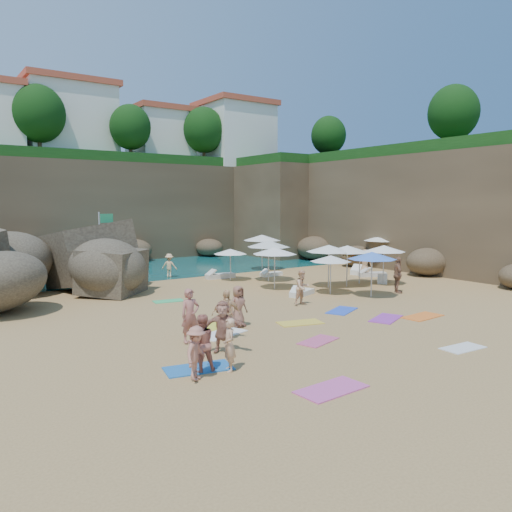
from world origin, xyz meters
TOP-DOWN VIEW (x-y plane):
  - ground at (0.00, 0.00)m, footprint 120.00×120.00m
  - seawater at (0.00, 30.00)m, footprint 120.00×120.00m
  - cliff_back at (2.00, 25.00)m, footprint 44.00×8.00m
  - cliff_right at (19.00, 8.00)m, footprint 8.00×30.00m
  - cliff_corner at (17.00, 20.00)m, footprint 10.00×12.00m
  - clifftop_buildings at (2.96, 25.79)m, footprint 28.48×9.48m
  - clifftop_trees at (4.78, 19.52)m, footprint 35.60×23.82m
  - rock_outcrop at (-8.01, 8.49)m, footprint 9.89×7.90m
  - flag_pole at (-4.14, 8.80)m, footprint 0.83×0.20m
  - parasol_0 at (5.06, 6.09)m, footprint 2.62×2.62m
  - parasol_1 at (3.27, 7.58)m, footprint 2.06×2.06m
  - parasol_2 at (7.60, 10.34)m, footprint 2.64×2.64m
  - parasol_3 at (15.36, 6.35)m, footprint 2.50×2.50m
  - parasol_5 at (3.68, 3.62)m, footprint 2.45×2.45m
  - parasol_6 at (8.90, 2.26)m, footprint 2.10×2.10m
  - parasol_7 at (7.55, 1.94)m, footprint 2.48×2.48m
  - parasol_8 at (6.51, 2.34)m, footprint 2.54×2.54m
  - parasol_9 at (9.75, 1.20)m, footprint 2.43×2.43m
  - parasol_10 at (6.31, -1.02)m, footprint 2.44×2.44m
  - parasol_11 at (5.20, 0.79)m, footprint 2.15×2.15m
  - lounger_0 at (6.44, 7.66)m, footprint 1.56×0.58m
  - lounger_1 at (3.21, 8.71)m, footprint 1.90×0.71m
  - lounger_2 at (12.14, 5.14)m, footprint 2.18×1.32m
  - lounger_3 at (3.72, 1.31)m, footprint 1.81×1.17m
  - lounger_4 at (11.70, 3.80)m, footprint 1.84×1.22m
  - lounger_5 at (10.48, 1.88)m, footprint 1.65×1.53m
  - towel_0 at (-6.07, -5.74)m, footprint 2.09×1.34m
  - towel_1 at (-4.02, -9.10)m, footprint 1.95×1.06m
  - towel_3 at (-2.83, -1.66)m, footprint 1.90×1.32m
  - towel_4 at (-0.16, -3.20)m, footprint 1.92×1.29m
  - towel_5 at (-3.57, -2.86)m, footprint 2.07×1.47m
  - towel_6 at (3.22, -4.65)m, footprint 2.02×1.54m
  - towel_8 at (2.80, -2.52)m, footprint 1.97×1.54m
  - towel_9 at (-1.30, -5.55)m, footprint 1.74×1.21m
  - towel_10 at (4.77, -5.28)m, footprint 1.90×1.05m
  - towel_11 at (-2.59, 3.83)m, footprint 1.54×0.93m
  - towel_12 at (-3.54, -1.87)m, footprint 2.09×1.54m
  - towel_13 at (2.06, -8.89)m, footprint 1.57×0.85m
  - person_stand_1 at (-6.11, -6.00)m, footprint 0.92×0.78m
  - person_stand_2 at (0.72, 10.85)m, footprint 1.00×0.96m
  - person_stand_3 at (8.33, -1.02)m, footprint 1.03×1.19m
  - person_stand_4 at (11.46, 4.22)m, footprint 0.96×0.85m
  - person_stand_6 at (-5.42, -6.39)m, footprint 0.51×0.64m
  - person_lie_0 at (-6.55, -6.53)m, footprint 1.64×1.73m
  - person_lie_1 at (-3.81, -3.57)m, footprint 1.60×1.99m
  - person_lie_2 at (-2.51, -2.31)m, footprint 0.98×1.66m
  - person_lie_3 at (-4.67, -4.78)m, footprint 2.18×2.21m
  - person_lie_4 at (-5.04, -3.24)m, footprint 0.73×1.86m
  - person_lie_5 at (2.16, -0.56)m, footprint 0.83×1.63m

SIDE VIEW (x-z plane):
  - ground at x=0.00m, z-range 0.00..0.00m
  - rock_outcrop at x=-8.01m, z-range -1.83..1.83m
  - seawater at x=0.00m, z-range 0.00..0.00m
  - towel_11 at x=-2.59m, z-range 0.00..0.03m
  - towel_13 at x=2.06m, z-range 0.00..0.03m
  - towel_9 at x=-1.30m, z-range 0.00..0.03m
  - towel_3 at x=-2.83m, z-range 0.00..0.03m
  - towel_4 at x=-0.16m, z-range 0.00..0.03m
  - towel_8 at x=2.80m, z-range 0.00..0.03m
  - towel_6 at x=3.22m, z-range 0.00..0.03m
  - towel_10 at x=4.77m, z-range 0.00..0.03m
  - towel_5 at x=-3.57m, z-range 0.00..0.03m
  - towel_12 at x=-3.54m, z-range 0.00..0.03m
  - towel_1 at x=-4.02m, z-range 0.00..0.03m
  - towel_0 at x=-6.07m, z-range 0.00..0.03m
  - lounger_0 at x=6.44m, z-range 0.00..0.24m
  - lounger_5 at x=10.48m, z-range 0.00..0.26m
  - lounger_3 at x=3.72m, z-range 0.00..0.27m
  - lounger_4 at x=11.70m, z-range 0.00..0.27m
  - lounger_1 at x=3.21m, z-range 0.00..0.29m
  - lounger_2 at x=12.14m, z-range 0.00..0.32m
  - person_lie_0 at x=-6.55m, z-range 0.00..0.39m
  - person_lie_2 at x=-2.51m, z-range 0.00..0.42m
  - person_lie_1 at x=-3.81m, z-range 0.00..0.42m
  - person_lie_3 at x=-4.67m, z-range 0.00..0.44m
  - person_lie_4 at x=-5.04m, z-range 0.00..0.44m
  - person_lie_5 at x=2.16m, z-range 0.00..0.61m
  - person_stand_2 at x=0.72m, z-range 0.00..1.52m
  - person_stand_6 at x=-5.42m, z-range 0.00..1.52m
  - person_stand_1 at x=-6.11m, z-range 0.00..1.66m
  - person_stand_4 at x=11.46m, z-range 0.00..1.73m
  - person_stand_3 at x=8.33m, z-range 0.00..1.92m
  - parasol_1 at x=3.27m, z-range 0.81..2.76m
  - parasol_6 at x=8.90m, z-range 0.83..2.81m
  - parasol_11 at x=5.20m, z-range 0.85..2.88m
  - parasol_9 at x=9.75m, z-range 0.96..3.26m
  - parasol_10 at x=6.31m, z-range 0.96..3.27m
  - parasol_5 at x=3.68m, z-range 0.97..3.28m
  - parasol_7 at x=7.55m, z-range 0.98..3.33m
  - parasol_3 at x=15.36m, z-range 0.99..3.35m
  - parasol_8 at x=6.51m, z-range 1.00..3.41m
  - parasol_0 at x=5.06m, z-range 1.04..3.52m
  - parasol_2 at x=7.60m, z-range 1.04..3.54m
  - flag_pole at x=-4.14m, z-range 0.59..4.84m
  - cliff_back at x=2.00m, z-range 0.00..8.00m
  - cliff_right at x=19.00m, z-range 0.00..8.00m
  - cliff_corner at x=17.00m, z-range 0.00..8.00m
  - clifftop_buildings at x=2.96m, z-range 7.74..14.74m
  - clifftop_trees at x=4.78m, z-range 9.06..13.46m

